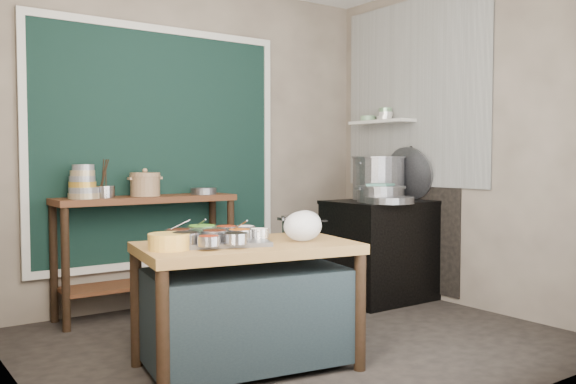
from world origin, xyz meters
TOP-DOWN VIEW (x-y plane):
  - floor at (0.00, 0.00)m, footprint 3.50×3.00m
  - back_wall at (0.00, 1.51)m, footprint 3.50×0.02m
  - left_wall at (-1.76, 0.00)m, footprint 0.02×3.00m
  - right_wall at (1.76, 0.00)m, footprint 0.02×3.00m
  - curtain_panel at (-0.35, 1.47)m, footprint 2.10×0.02m
  - curtain_frame at (-0.35, 1.46)m, footprint 2.22×0.03m
  - tile_panel at (1.74, 0.55)m, footprint 0.02×1.70m
  - soot_patch at (1.74, 0.65)m, footprint 0.01×1.30m
  - wall_shelf at (1.63, 0.85)m, footprint 0.22×0.70m
  - prep_table at (-0.58, -0.30)m, footprint 1.35×0.92m
  - back_counter at (-0.55, 1.28)m, footprint 1.45×0.40m
  - stove_block at (1.35, 0.55)m, footprint 0.90×0.68m
  - stove_top at (1.35, 0.55)m, footprint 0.92×0.69m
  - condiment_tray at (-0.73, -0.25)m, footprint 0.64×0.55m
  - condiment_bowls at (-0.76, -0.23)m, footprint 0.63×0.50m
  - yellow_basin at (-1.06, -0.28)m, footprint 0.30×0.30m
  - saucepan at (-0.03, -0.05)m, footprint 0.24×0.24m
  - plastic_bag_a at (-0.26, -0.43)m, footprint 0.27×0.24m
  - plastic_bag_b at (-0.09, -0.23)m, footprint 0.27×0.25m
  - bowl_stack at (-1.06, 1.25)m, footprint 0.23×0.23m
  - utensil_cup at (-0.89, 1.28)m, footprint 0.20×0.20m
  - ceramic_crock at (-0.56, 1.28)m, footprint 0.28×0.28m
  - wide_bowl at (-0.05, 1.25)m, footprint 0.22×0.22m
  - stock_pot at (1.43, 0.68)m, footprint 0.51×0.51m
  - pot_lid at (1.66, 0.52)m, footprint 0.18×0.50m
  - steamer at (1.20, 0.42)m, footprint 0.52×0.52m
  - green_cloth at (1.20, 0.42)m, footprint 0.29×0.26m
  - shallow_pan at (1.17, 0.27)m, footprint 0.53×0.53m
  - shelf_bowl_stack at (1.63, 0.81)m, footprint 0.14×0.14m
  - shelf_bowl_green at (1.63, 1.04)m, footprint 0.16×0.16m

SIDE VIEW (x-z plane):
  - floor at x=0.00m, z-range -0.02..0.00m
  - prep_table at x=-0.58m, z-range 0.00..0.75m
  - stove_block at x=1.35m, z-range 0.00..0.85m
  - back_counter at x=-0.55m, z-range 0.00..0.95m
  - soot_patch at x=1.74m, z-range 0.05..1.35m
  - condiment_tray at x=-0.73m, z-range 0.75..0.77m
  - yellow_basin at x=-1.06m, z-range 0.75..0.84m
  - condiment_bowls at x=-0.76m, z-range 0.77..0.84m
  - saucepan at x=-0.03m, z-range 0.75..0.86m
  - plastic_bag_b at x=-0.09m, z-range 0.75..0.92m
  - plastic_bag_a at x=-0.26m, z-range 0.75..0.93m
  - stove_top at x=1.35m, z-range 0.85..0.88m
  - shallow_pan at x=1.17m, z-range 0.88..0.93m
  - steamer at x=1.20m, z-range 0.88..1.02m
  - wide_bowl at x=-0.05m, z-range 0.95..1.00m
  - utensil_cup at x=-0.89m, z-range 0.95..1.04m
  - green_cloth at x=1.20m, z-range 1.02..1.04m
  - ceramic_crock at x=-0.56m, z-range 0.95..1.12m
  - bowl_stack at x=-1.06m, z-range 0.93..1.19m
  - stock_pot at x=1.43m, z-range 0.88..1.27m
  - pot_lid at x=1.66m, z-range 0.88..1.36m
  - curtain_panel at x=-0.35m, z-range 0.40..2.30m
  - curtain_frame at x=-0.35m, z-range 0.34..2.36m
  - back_wall at x=0.00m, z-range 0.00..2.80m
  - left_wall at x=-1.76m, z-range 0.00..2.80m
  - right_wall at x=1.76m, z-range 0.00..2.80m
  - wall_shelf at x=1.63m, z-range 1.59..1.61m
  - shelf_bowl_green at x=1.63m, z-range 1.61..1.67m
  - shelf_bowl_stack at x=1.63m, z-range 1.61..1.72m
  - tile_panel at x=1.74m, z-range 1.00..2.70m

